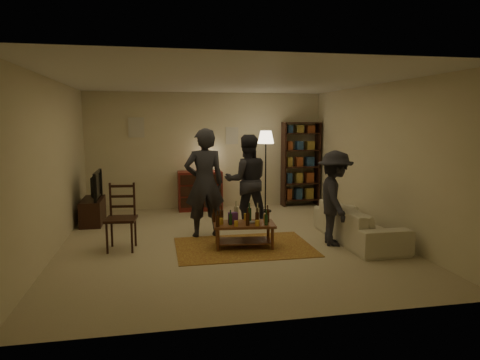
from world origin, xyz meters
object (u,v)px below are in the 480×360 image
object	(u,v)px
coffee_table	(243,225)
dresser	(200,190)
person_by_sofa	(335,198)
tv_stand	(93,205)
sofa	(358,224)
floor_lamp	(266,143)
person_right	(247,181)
bookshelf	(300,163)
dining_chair	(122,214)
person_left	(204,183)

from	to	relation	value
coffee_table	dresser	xyz separation A→B (m)	(-0.38, 3.10, 0.10)
coffee_table	person_by_sofa	size ratio (longest dim) A/B	0.66
tv_stand	dresser	world-z (taller)	dresser
coffee_table	tv_stand	distance (m)	3.42
tv_stand	sofa	world-z (taller)	tv_stand
floor_lamp	person_right	xyz separation A→B (m)	(-0.69, -1.19, -0.66)
coffee_table	tv_stand	size ratio (longest dim) A/B	0.98
bookshelf	person_right	size ratio (longest dim) A/B	1.13
person_right	dining_chair	bearing A→B (deg)	28.57
dresser	person_left	size ratio (longest dim) A/B	0.71
bookshelf	floor_lamp	xyz separation A→B (m)	(-1.01, -0.55, 0.53)
dining_chair	person_right	size ratio (longest dim) A/B	0.60
coffee_table	sofa	distance (m)	2.01
floor_lamp	person_right	distance (m)	1.53
bookshelf	person_by_sofa	distance (m)	3.35
tv_stand	dresser	size ratio (longest dim) A/B	0.78
tv_stand	floor_lamp	distance (m)	3.89
person_right	tv_stand	bearing A→B (deg)	-11.70
coffee_table	dining_chair	distance (m)	1.96
coffee_table	dresser	world-z (taller)	dresser
bookshelf	person_by_sofa	bearing A→B (deg)	-99.40
floor_lamp	sofa	world-z (taller)	floor_lamp
dining_chair	person_left	world-z (taller)	person_left
dining_chair	tv_stand	world-z (taller)	dining_chair
person_by_sofa	coffee_table	bearing A→B (deg)	96.62
floor_lamp	sofa	bearing A→B (deg)	-69.87
person_right	coffee_table	bearing A→B (deg)	78.31
sofa	person_by_sofa	size ratio (longest dim) A/B	1.33
tv_stand	person_right	distance (m)	3.13
dining_chair	person_right	bearing A→B (deg)	31.53
dining_chair	sofa	world-z (taller)	dining_chair
tv_stand	sofa	size ratio (longest dim) A/B	0.51
dining_chair	bookshelf	xyz separation A→B (m)	(3.99, 2.86, 0.46)
bookshelf	person_left	bearing A→B (deg)	-137.44
dining_chair	person_right	distance (m)	2.57
coffee_table	sofa	world-z (taller)	coffee_table
dresser	sofa	xyz separation A→B (m)	(2.39, -3.11, -0.17)
dresser	bookshelf	xyz separation A→B (m)	(2.44, 0.07, 0.56)
dining_chair	person_right	xyz separation A→B (m)	(2.29, 1.12, 0.32)
dresser	person_right	distance (m)	1.88
person_left	dining_chair	bearing A→B (deg)	15.14
dresser	sofa	bearing A→B (deg)	-52.46
dresser	person_left	bearing A→B (deg)	-93.93
dresser	floor_lamp	world-z (taller)	floor_lamp
dresser	floor_lamp	distance (m)	1.86
dining_chair	floor_lamp	world-z (taller)	floor_lamp
coffee_table	person_right	world-z (taller)	person_right
person_right	person_left	bearing A→B (deg)	38.21
coffee_table	floor_lamp	bearing A→B (deg)	68.21
bookshelf	floor_lamp	bearing A→B (deg)	-151.57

